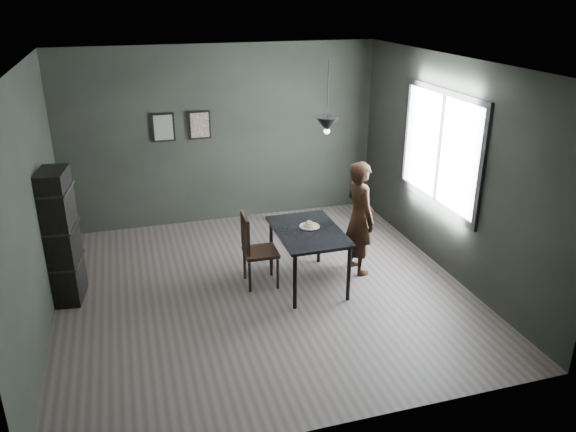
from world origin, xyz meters
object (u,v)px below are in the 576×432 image
object	(u,v)px
white_plate	(309,227)
pendant_lamp	(327,124)
wood_chair	(254,245)
shelf_unit	(62,237)
cafe_table	(308,236)
woman	(360,218)

from	to	relation	value
white_plate	pendant_lamp	xyz separation A→B (m)	(0.21, 0.02, 1.29)
wood_chair	pendant_lamp	bearing A→B (deg)	-2.23
white_plate	shelf_unit	bearing A→B (deg)	172.21
wood_chair	pendant_lamp	world-z (taller)	pendant_lamp
cafe_table	wood_chair	distance (m)	0.70
white_plate	pendant_lamp	distance (m)	1.31
cafe_table	white_plate	bearing A→B (deg)	62.37
woman	pendant_lamp	xyz separation A→B (m)	(-0.51, -0.05, 1.28)
cafe_table	pendant_lamp	distance (m)	1.41
white_plate	wood_chair	distance (m)	0.74
wood_chair	shelf_unit	bearing A→B (deg)	173.98
wood_chair	shelf_unit	world-z (taller)	shelf_unit
woman	shelf_unit	world-z (taller)	shelf_unit
woman	pendant_lamp	distance (m)	1.38
shelf_unit	white_plate	bearing A→B (deg)	-0.18
cafe_table	shelf_unit	distance (m)	2.96
woman	pendant_lamp	size ratio (longest dim) A/B	1.78
wood_chair	pendant_lamp	size ratio (longest dim) A/B	1.12
white_plate	shelf_unit	world-z (taller)	shelf_unit
white_plate	woman	distance (m)	0.72
cafe_table	pendant_lamp	world-z (taller)	pendant_lamp
cafe_table	pendant_lamp	xyz separation A→B (m)	(0.25, 0.10, 1.38)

